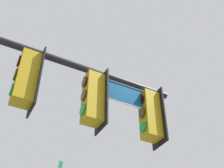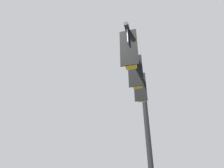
# 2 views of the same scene
# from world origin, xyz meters

# --- Properties ---
(signal_pole_near) EXTENTS (4.87, 0.74, 6.06)m
(signal_pole_near) POSITION_xyz_m (-6.53, -7.22, 4.20)
(signal_pole_near) COLOR black
(signal_pole_near) RESTS_ON ground_plane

